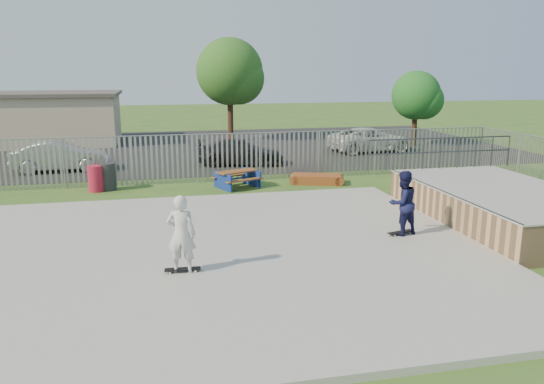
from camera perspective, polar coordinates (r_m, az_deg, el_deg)
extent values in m
plane|color=#33591E|center=(13.45, -9.07, -7.00)|extent=(120.00, 120.00, 0.00)
cube|color=#9D9D97|center=(13.42, -9.09, -6.70)|extent=(15.00, 12.00, 0.15)
cube|color=tan|center=(17.45, 23.52, -1.47)|extent=(4.00, 7.00, 1.05)
cube|color=#9E9E99|center=(17.33, 23.69, 0.28)|extent=(4.05, 7.05, 0.04)
cylinder|color=#383A3F|center=(16.25, 18.02, -0.01)|extent=(0.06, 7.00, 0.06)
cube|color=brown|center=(20.92, -3.76, 2.23)|extent=(1.73, 1.23, 0.05)
cube|color=brown|center=(20.53, -2.94, 1.29)|extent=(1.58, 0.88, 0.04)
cube|color=brown|center=(21.42, -4.52, 1.76)|extent=(1.58, 0.88, 0.04)
cube|color=navy|center=(20.98, -3.74, 1.36)|extent=(1.82, 1.73, 0.66)
cube|color=brown|center=(21.82, 4.85, 1.40)|extent=(2.02, 1.44, 0.37)
cylinder|color=#A81932|center=(21.35, -18.40, 1.38)|extent=(0.60, 0.60, 1.00)
cylinder|color=#262629|center=(21.46, -17.27, 1.59)|extent=(0.63, 0.63, 1.05)
cube|color=black|center=(31.96, -11.17, 4.59)|extent=(40.00, 18.00, 0.02)
imported|color=#B2B3B7|center=(26.09, -21.85, 3.59)|extent=(4.24, 1.69, 1.37)
imported|color=black|center=(25.93, -3.42, 4.28)|extent=(4.44, 2.45, 1.22)
imported|color=silver|center=(30.69, 10.53, 5.57)|extent=(5.12, 2.91, 1.35)
cube|color=#B8AD8E|center=(36.52, -24.18, 7.09)|extent=(10.00, 6.00, 3.00)
cube|color=#4C4742|center=(36.42, -24.41, 9.59)|extent=(10.40, 6.40, 0.20)
cylinder|color=#42281A|center=(34.85, -4.50, 8.62)|extent=(0.37, 0.37, 3.81)
sphere|color=#2A561D|center=(34.75, -4.58, 12.80)|extent=(4.26, 4.26, 4.26)
cylinder|color=#3C2518|center=(33.76, 15.06, 7.05)|extent=(0.31, 0.31, 2.61)
sphere|color=#1E581E|center=(33.64, 15.24, 10.01)|extent=(2.93, 2.93, 2.93)
cube|color=black|center=(15.02, 13.69, -4.20)|extent=(0.82, 0.41, 0.02)
cube|color=black|center=(12.14, -9.59, -8.17)|extent=(0.81, 0.24, 0.02)
imported|color=#13163E|center=(14.80, 13.86, -1.16)|extent=(1.01, 0.88, 1.77)
imported|color=silver|center=(11.87, -9.74, -4.48)|extent=(0.72, 0.56, 1.77)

